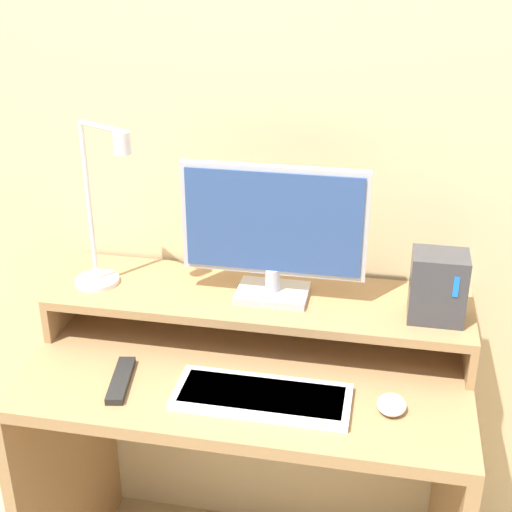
# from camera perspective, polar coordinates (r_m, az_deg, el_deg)

# --- Properties ---
(wall_back) EXTENTS (6.00, 0.05, 2.50)m
(wall_back) POSITION_cam_1_polar(r_m,az_deg,el_deg) (1.77, 1.40, 10.25)
(wall_back) COLOR beige
(wall_back) RESTS_ON ground_plane
(desk) EXTENTS (1.02, 0.56, 0.77)m
(desk) POSITION_cam_1_polar(r_m,az_deg,el_deg) (1.83, -0.61, -14.98)
(desk) COLOR #A87F51
(desk) RESTS_ON ground_plane
(monitor_shelf) EXTENTS (1.02, 0.28, 0.11)m
(monitor_shelf) POSITION_cam_1_polar(r_m,az_deg,el_deg) (1.75, 0.26, -3.60)
(monitor_shelf) COLOR #A87F51
(monitor_shelf) RESTS_ON desk
(monitor) EXTENTS (0.44, 0.12, 0.33)m
(monitor) POSITION_cam_1_polar(r_m,az_deg,el_deg) (1.66, 1.40, 2.11)
(monitor) COLOR #BCBCC1
(monitor) RESTS_ON monitor_shelf
(desk_lamp) EXTENTS (0.19, 0.13, 0.42)m
(desk_lamp) POSITION_cam_1_polar(r_m,az_deg,el_deg) (1.74, -12.26, 2.44)
(desk_lamp) COLOR silver
(desk_lamp) RESTS_ON monitor_shelf
(router_dock) EXTENTS (0.12, 0.10, 0.16)m
(router_dock) POSITION_cam_1_polar(r_m,az_deg,el_deg) (1.65, 14.34, -2.38)
(router_dock) COLOR #3D3D42
(router_dock) RESTS_ON monitor_shelf
(keyboard) EXTENTS (0.38, 0.15, 0.02)m
(keyboard) POSITION_cam_1_polar(r_m,az_deg,el_deg) (1.56, 0.48, -11.19)
(keyboard) COLOR white
(keyboard) RESTS_ON desk
(mouse) EXTENTS (0.06, 0.08, 0.03)m
(mouse) POSITION_cam_1_polar(r_m,az_deg,el_deg) (1.56, 10.80, -11.60)
(mouse) COLOR white
(mouse) RESTS_ON desk
(remote_control) EXTENTS (0.07, 0.17, 0.02)m
(remote_control) POSITION_cam_1_polar(r_m,az_deg,el_deg) (1.64, -10.75, -9.73)
(remote_control) COLOR black
(remote_control) RESTS_ON desk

